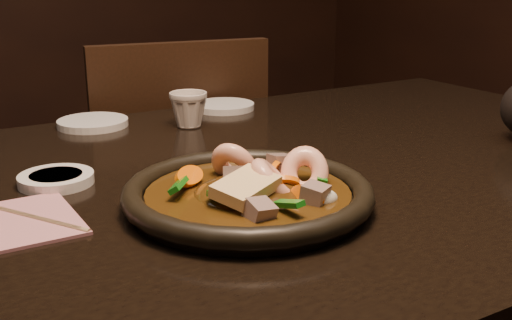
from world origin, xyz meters
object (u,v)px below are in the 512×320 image
chair (172,201)px  plate (248,195)px  table (244,222)px  tea_cup (189,108)px

chair → plate: bearing=83.0°
table → tea_cup: bearing=80.4°
table → tea_cup: (0.05, 0.29, 0.11)m
table → plate: (-0.06, -0.12, 0.09)m
chair → table: bearing=85.5°
plate → chair: bearing=74.1°
chair → plate: 0.81m
table → chair: chair is taller
tea_cup → table: bearing=-99.6°
table → tea_cup: size_ratio=22.68×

